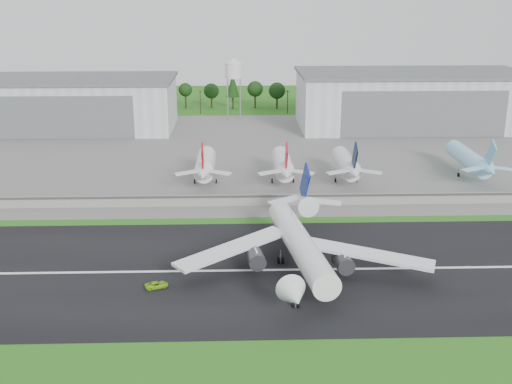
{
  "coord_description": "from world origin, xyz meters",
  "views": [
    {
      "loc": [
        -4.01,
        -121.58,
        60.18
      ],
      "look_at": [
        1.03,
        40.0,
        9.0
      ],
      "focal_mm": 45.0,
      "sensor_mm": 36.0,
      "label": 1
    }
  ],
  "objects_px": {
    "parked_jet_red_b": "(283,165)",
    "parked_jet_navy": "(347,165)",
    "parked_jet_skyblue": "(472,160)",
    "parked_jet_red_a": "(205,166)",
    "ground_vehicle": "(157,285)",
    "main_airliner": "(300,251)"
  },
  "relations": [
    {
      "from": "main_airliner",
      "to": "parked_jet_red_a",
      "type": "relative_size",
      "value": 1.89
    },
    {
      "from": "main_airliner",
      "to": "parked_jet_skyblue",
      "type": "bearing_deg",
      "value": -139.7
    },
    {
      "from": "parked_jet_red_b",
      "to": "parked_jet_navy",
      "type": "distance_m",
      "value": 20.71
    },
    {
      "from": "parked_jet_red_b",
      "to": "ground_vehicle",
      "type": "bearing_deg",
      "value": -113.21
    },
    {
      "from": "ground_vehicle",
      "to": "parked_jet_red_a",
      "type": "distance_m",
      "value": 75.31
    },
    {
      "from": "parked_jet_red_b",
      "to": "parked_jet_red_a",
      "type": "bearing_deg",
      "value": 179.97
    },
    {
      "from": "parked_jet_red_b",
      "to": "parked_jet_navy",
      "type": "height_order",
      "value": "parked_jet_red_b"
    },
    {
      "from": "ground_vehicle",
      "to": "parked_jet_navy",
      "type": "xyz_separation_m",
      "value": [
        52.77,
        74.76,
        5.44
      ]
    },
    {
      "from": "main_airliner",
      "to": "ground_vehicle",
      "type": "relative_size",
      "value": 12.06
    },
    {
      "from": "ground_vehicle",
      "to": "parked_jet_red_a",
      "type": "xyz_separation_m",
      "value": [
        6.93,
        74.78,
        5.59
      ]
    },
    {
      "from": "main_airliner",
      "to": "parked_jet_skyblue",
      "type": "distance_m",
      "value": 96.43
    },
    {
      "from": "main_airliner",
      "to": "ground_vehicle",
      "type": "height_order",
      "value": "main_airliner"
    },
    {
      "from": "parked_jet_red_b",
      "to": "parked_jet_skyblue",
      "type": "bearing_deg",
      "value": 4.53
    },
    {
      "from": "main_airliner",
      "to": "parked_jet_red_a",
      "type": "height_order",
      "value": "main_airliner"
    },
    {
      "from": "ground_vehicle",
      "to": "parked_jet_red_b",
      "type": "height_order",
      "value": "parked_jet_red_b"
    },
    {
      "from": "parked_jet_navy",
      "to": "parked_jet_skyblue",
      "type": "height_order",
      "value": "parked_jet_skyblue"
    },
    {
      "from": "parked_jet_red_a",
      "to": "parked_jet_navy",
      "type": "height_order",
      "value": "parked_jet_red_a"
    },
    {
      "from": "parked_jet_skyblue",
      "to": "parked_jet_red_b",
      "type": "bearing_deg",
      "value": -175.47
    },
    {
      "from": "parked_jet_red_b",
      "to": "parked_jet_skyblue",
      "type": "height_order",
      "value": "parked_jet_red_b"
    },
    {
      "from": "parked_jet_red_a",
      "to": "parked_jet_red_b",
      "type": "bearing_deg",
      "value": -0.03
    },
    {
      "from": "main_airliner",
      "to": "parked_jet_skyblue",
      "type": "xyz_separation_m",
      "value": [
        64.12,
        72.0,
        1.29
      ]
    },
    {
      "from": "parked_jet_red_a",
      "to": "parked_jet_navy",
      "type": "relative_size",
      "value": 1.0
    }
  ]
}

